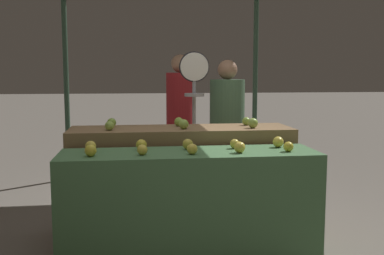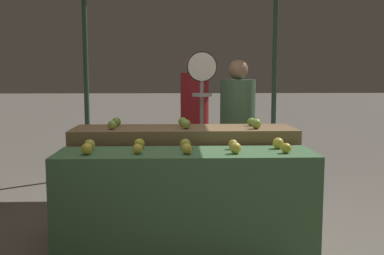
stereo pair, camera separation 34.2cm
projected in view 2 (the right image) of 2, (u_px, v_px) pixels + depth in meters
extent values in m
cylinder|color=#33513D|center=(86.00, 86.00, 6.35)|extent=(0.07, 0.07, 2.63)
cylinder|color=#33513D|center=(274.00, 86.00, 6.45)|extent=(0.07, 0.07, 2.63)
cube|color=#4C7A4C|center=(186.00, 208.00, 3.50)|extent=(1.98, 0.55, 0.90)
cube|color=olive|center=(184.00, 182.00, 4.09)|extent=(1.98, 0.55, 1.01)
sphere|color=gold|center=(87.00, 149.00, 3.31)|extent=(0.09, 0.09, 0.09)
sphere|color=yellow|center=(137.00, 149.00, 3.33)|extent=(0.08, 0.08, 0.08)
sphere|color=yellow|center=(187.00, 149.00, 3.33)|extent=(0.08, 0.08, 0.08)
sphere|color=yellow|center=(235.00, 148.00, 3.35)|extent=(0.09, 0.09, 0.09)
sphere|color=gold|center=(286.00, 148.00, 3.37)|extent=(0.08, 0.08, 0.08)
sphere|color=yellow|center=(90.00, 145.00, 3.51)|extent=(0.08, 0.08, 0.08)
sphere|color=gold|center=(139.00, 144.00, 3.54)|extent=(0.09, 0.09, 0.09)
sphere|color=gold|center=(185.00, 144.00, 3.54)|extent=(0.08, 0.08, 0.08)
sphere|color=gold|center=(233.00, 144.00, 3.56)|extent=(0.08, 0.08, 0.08)
sphere|color=yellow|center=(278.00, 143.00, 3.58)|extent=(0.09, 0.09, 0.09)
sphere|color=#8EB247|center=(112.00, 125.00, 3.88)|extent=(0.08, 0.08, 0.08)
sphere|color=#8EB247|center=(186.00, 124.00, 3.92)|extent=(0.09, 0.09, 0.09)
sphere|color=#8EB247|center=(256.00, 124.00, 3.93)|extent=(0.09, 0.09, 0.09)
sphere|color=#7AA338|center=(116.00, 122.00, 4.11)|extent=(0.08, 0.08, 0.08)
sphere|color=#84AD3D|center=(183.00, 122.00, 4.12)|extent=(0.08, 0.08, 0.08)
sphere|color=#84AD3D|center=(251.00, 122.00, 4.15)|extent=(0.08, 0.08, 0.08)
cylinder|color=#99999E|center=(202.00, 142.00, 4.59)|extent=(0.04, 0.04, 1.59)
cylinder|color=black|center=(202.00, 67.00, 4.50)|extent=(0.30, 0.01, 0.30)
cylinder|color=silver|center=(202.00, 67.00, 4.48)|extent=(0.28, 0.02, 0.28)
cylinder|color=#99999E|center=(202.00, 88.00, 4.51)|extent=(0.01, 0.01, 0.14)
cylinder|color=#99999E|center=(202.00, 95.00, 4.51)|extent=(0.20, 0.20, 0.03)
cube|color=#2D2D38|center=(237.00, 174.00, 4.99)|extent=(0.33, 0.25, 0.76)
cylinder|color=#476B4C|center=(238.00, 110.00, 4.91)|extent=(0.48, 0.48, 0.66)
sphere|color=#936B51|center=(238.00, 70.00, 4.85)|extent=(0.22, 0.22, 0.22)
cube|color=#2D2D38|center=(194.00, 160.00, 5.71)|extent=(0.31, 0.27, 0.80)
cylinder|color=maroon|center=(195.00, 101.00, 5.62)|extent=(0.48, 0.48, 0.70)
sphere|color=tan|center=(195.00, 64.00, 5.56)|extent=(0.23, 0.23, 0.23)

